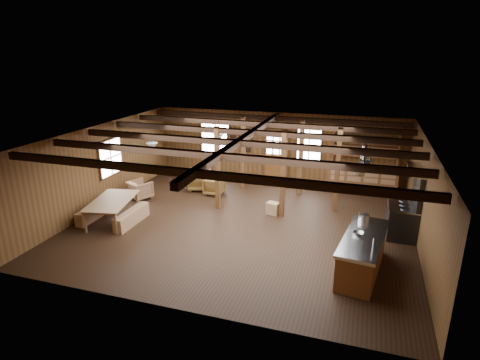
# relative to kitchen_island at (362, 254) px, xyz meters

# --- Properties ---
(room) EXTENTS (10.04, 9.04, 2.84)m
(room) POSITION_rel_kitchen_island_xyz_m (-3.56, 1.76, 0.92)
(room) COLOR black
(room) RESTS_ON ground
(ceiling_joists) EXTENTS (9.80, 8.82, 0.18)m
(ceiling_joists) POSITION_rel_kitchen_island_xyz_m (-3.56, 1.94, 2.20)
(ceiling_joists) COLOR black
(ceiling_joists) RESTS_ON ceiling
(timber_posts) EXTENTS (3.95, 2.35, 2.80)m
(timber_posts) POSITION_rel_kitchen_island_xyz_m (-3.04, 3.84, 0.92)
(timber_posts) COLOR #412612
(timber_posts) RESTS_ON floor
(back_door) EXTENTS (1.02, 0.08, 2.15)m
(back_door) POSITION_rel_kitchen_island_xyz_m (-3.56, 6.21, 0.40)
(back_door) COLOR brown
(back_door) RESTS_ON floor
(window_back_left) EXTENTS (1.32, 0.06, 1.32)m
(window_back_left) POSITION_rel_kitchen_island_xyz_m (-6.16, 6.22, 1.12)
(window_back_left) COLOR white
(window_back_left) RESTS_ON wall_back
(window_back_right) EXTENTS (1.02, 0.06, 1.32)m
(window_back_right) POSITION_rel_kitchen_island_xyz_m (-2.26, 6.22, 1.12)
(window_back_right) COLOR white
(window_back_right) RESTS_ON wall_back
(window_left) EXTENTS (0.14, 1.24, 1.32)m
(window_left) POSITION_rel_kitchen_island_xyz_m (-8.52, 2.26, 1.12)
(window_left) COLOR white
(window_left) RESTS_ON wall_back
(notice_boards) EXTENTS (1.08, 0.03, 0.90)m
(notice_boards) POSITION_rel_kitchen_island_xyz_m (-5.06, 6.21, 1.16)
(notice_boards) COLOR silver
(notice_boards) RESTS_ON wall_back
(back_counter) EXTENTS (2.55, 0.60, 2.45)m
(back_counter) POSITION_rel_kitchen_island_xyz_m (-0.16, 5.96, 0.12)
(back_counter) COLOR brown
(back_counter) RESTS_ON floor
(pendant_lamps) EXTENTS (1.86, 2.36, 0.66)m
(pendant_lamps) POSITION_rel_kitchen_island_xyz_m (-5.81, 2.76, 1.77)
(pendant_lamps) COLOR #2A2A2D
(pendant_lamps) RESTS_ON ceiling
(pot_rack) EXTENTS (0.43, 3.00, 0.46)m
(pot_rack) POSITION_rel_kitchen_island_xyz_m (-0.15, 1.99, 1.80)
(pot_rack) COLOR #2A2A2D
(pot_rack) RESTS_ON ceiling
(kitchen_island) EXTENTS (1.22, 2.60, 1.20)m
(kitchen_island) POSITION_rel_kitchen_island_xyz_m (0.00, 0.00, 0.00)
(kitchen_island) COLOR brown
(kitchen_island) RESTS_ON floor
(step_stool) EXTENTS (0.50, 0.41, 0.40)m
(step_stool) POSITION_rel_kitchen_island_xyz_m (-2.86, 2.81, -0.28)
(step_stool) COLOR #976A44
(step_stool) RESTS_ON floor
(commercial_range) EXTENTS (0.82, 1.61, 1.99)m
(commercial_range) POSITION_rel_kitchen_island_xyz_m (1.09, 2.58, 0.16)
(commercial_range) COLOR #2A2A2D
(commercial_range) RESTS_ON floor
(dining_table) EXTENTS (1.52, 2.21, 0.71)m
(dining_table) POSITION_rel_kitchen_island_xyz_m (-7.46, 0.72, -0.12)
(dining_table) COLOR olive
(dining_table) RESTS_ON floor
(bench_wall) EXTENTS (0.28, 1.52, 0.42)m
(bench_wall) POSITION_rel_kitchen_island_xyz_m (-8.21, 0.72, -0.27)
(bench_wall) COLOR #976A44
(bench_wall) RESTS_ON floor
(bench_aisle) EXTENTS (0.30, 1.60, 0.44)m
(bench_aisle) POSITION_rel_kitchen_island_xyz_m (-6.84, 0.72, -0.26)
(bench_aisle) COLOR #976A44
(bench_aisle) RESTS_ON floor
(armchair_a) EXTENTS (1.05, 1.06, 0.78)m
(armchair_a) POSITION_rel_kitchen_island_xyz_m (-6.11, 4.31, -0.09)
(armchair_a) COLOR brown
(armchair_a) RESTS_ON floor
(armchair_b) EXTENTS (0.68, 0.70, 0.63)m
(armchair_b) POSITION_rel_kitchen_island_xyz_m (-5.38, 4.00, -0.16)
(armchair_b) COLOR brown
(armchair_b) RESTS_ON floor
(armchair_c) EXTENTS (0.96, 0.97, 0.66)m
(armchair_c) POSITION_rel_kitchen_island_xyz_m (-7.76, 2.76, -0.15)
(armchair_c) COLOR #8A5C3F
(armchair_c) RESTS_ON floor
(counter_pot) EXTENTS (0.27, 0.27, 0.16)m
(counter_pot) POSITION_rel_kitchen_island_xyz_m (-0.04, 0.98, 0.54)
(counter_pot) COLOR silver
(counter_pot) RESTS_ON kitchen_island
(bowl) EXTENTS (0.29, 0.29, 0.06)m
(bowl) POSITION_rel_kitchen_island_xyz_m (-0.14, 0.05, 0.49)
(bowl) COLOR silver
(bowl) RESTS_ON kitchen_island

